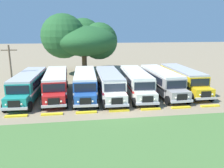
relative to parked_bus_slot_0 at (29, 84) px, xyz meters
name	(u,v)px	position (x,y,z in m)	size (l,w,h in m)	color
ground_plane	(118,109)	(9.62, -5.43, -1.58)	(220.00, 220.00, 0.00)	#937F60
foreground_grass_strip	(140,153)	(9.62, -13.97, -1.58)	(80.00, 11.85, 0.01)	#4C7538
parked_bus_slot_0	(29,84)	(0.00, 0.00, 0.00)	(3.05, 10.89, 2.82)	teal
parked_bus_slot_1	(56,83)	(3.11, 0.25, 0.00)	(3.08, 10.89, 2.82)	red
parked_bus_slot_2	(85,82)	(6.53, -0.11, 0.00)	(2.92, 10.87, 2.82)	#23519E
parked_bus_slot_3	(110,82)	(9.46, -0.52, 0.00)	(2.75, 10.85, 2.82)	silver
parked_bus_slot_4	(136,81)	(12.76, -0.38, 0.00)	(3.05, 10.89, 2.82)	silver
parked_bus_slot_5	(161,80)	(16.06, -0.22, 0.00)	(2.93, 10.87, 2.82)	#9E9993
parked_bus_slot_6	(183,78)	(19.22, 0.39, 0.00)	(2.70, 10.84, 2.82)	yellow
curb_wheelstop_0	(16,116)	(0.01, -6.23, -1.51)	(2.00, 0.36, 0.15)	yellow
curb_wheelstop_1	(52,114)	(3.21, -6.23, -1.51)	(2.00, 0.36, 0.15)	yellow
curb_wheelstop_2	(86,112)	(6.42, -6.23, -1.51)	(2.00, 0.36, 0.15)	yellow
curb_wheelstop_3	(119,111)	(9.62, -6.23, -1.51)	(2.00, 0.36, 0.15)	yellow
curb_wheelstop_4	(151,109)	(12.83, -6.23, -1.51)	(2.00, 0.36, 0.15)	yellow
curb_wheelstop_5	(181,107)	(16.04, -6.23, -1.51)	(2.00, 0.36, 0.15)	yellow
curb_wheelstop_6	(210,106)	(19.24, -6.23, -1.51)	(2.00, 0.36, 0.15)	yellow
broad_shade_tree	(82,39)	(6.54, 14.12, 4.52)	(13.22, 12.60, 10.39)	brown
utility_pole	(11,69)	(-2.14, 1.16, 1.68)	(1.80, 0.20, 6.06)	brown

